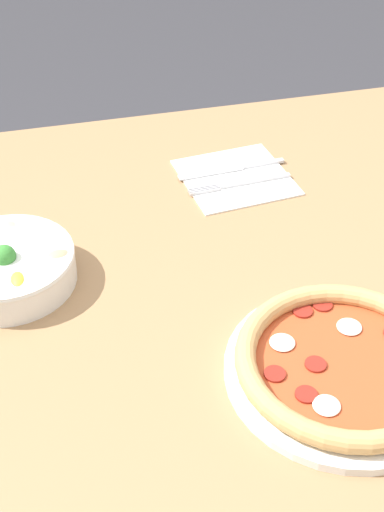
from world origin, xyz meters
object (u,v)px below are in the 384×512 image
at_px(knife, 236,168).
at_px(pizza, 344,364).
at_px(bowl, 7,265).
at_px(fork, 241,183).

bearing_deg(knife, pizza, 85.06).
xyz_separation_m(bowl, fork, (0.15, -0.38, -0.02)).
relative_size(pizza, fork, 1.60).
height_order(fork, knife, same).
xyz_separation_m(pizza, fork, (0.43, -0.01, -0.01)).
xyz_separation_m(bowl, knife, (0.20, -0.39, -0.02)).
height_order(pizza, bowl, bowl).
bearing_deg(pizza, knife, -1.49).
relative_size(pizza, knife, 1.50).
bearing_deg(pizza, fork, -0.80).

